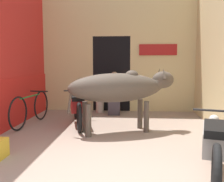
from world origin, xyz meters
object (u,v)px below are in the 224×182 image
motorcycle_near (215,143)px  bicycle (31,109)px  cow (120,88)px  shopkeeper_seated (114,92)px  motorcycle_far (77,106)px  plastic_stool (100,104)px

motorcycle_near → bicycle: size_ratio=1.13×
cow → motorcycle_near: bearing=-57.8°
bicycle → shopkeeper_seated: (1.80, 1.32, 0.23)m
cow → motorcycle_far: bearing=150.9°
motorcycle_far → plastic_stool: motorcycle_far is taller
cow → bicycle: size_ratio=1.26×
motorcycle_far → shopkeeper_seated: (0.75, 1.23, 0.18)m
shopkeeper_seated → plastic_stool: shopkeeper_seated is taller
motorcycle_far → plastic_stool: size_ratio=4.42×
cow → plastic_stool: (-0.67, 2.03, -0.66)m
motorcycle_far → shopkeeper_seated: 1.45m
motorcycle_near → plastic_stool: bearing=115.6°
motorcycle_far → plastic_stool: bearing=77.4°
motorcycle_near → motorcycle_far: (-2.25, 2.54, -0.01)m
shopkeeper_seated → motorcycle_near: bearing=-68.3°
cow → bicycle: (-2.05, 0.47, -0.53)m
motorcycle_near → cow: bearing=122.2°
cow → plastic_stool: bearing=108.3°
motorcycle_far → cow: bearing=-29.1°
motorcycle_far → bicycle: motorcycle_far is taller
cow → motorcycle_far: (-1.00, 0.56, -0.48)m
bicycle → plastic_stool: bicycle is taller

